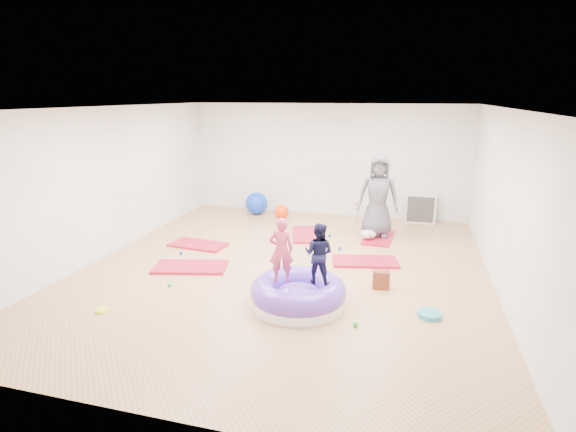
# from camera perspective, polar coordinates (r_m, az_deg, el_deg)

# --- Properties ---
(room) EXTENTS (7.01, 8.01, 2.81)m
(room) POSITION_cam_1_polar(r_m,az_deg,el_deg) (7.65, -0.59, 3.05)
(room) COLOR tan
(room) RESTS_ON ground
(gym_mat_front_left) EXTENTS (1.39, 0.92, 0.05)m
(gym_mat_front_left) POSITION_cam_1_polar(r_m,az_deg,el_deg) (8.26, -12.30, -6.35)
(gym_mat_front_left) COLOR #A80F36
(gym_mat_front_left) RESTS_ON ground
(gym_mat_mid_left) EXTENTS (1.19, 0.68, 0.05)m
(gym_mat_mid_left) POSITION_cam_1_polar(r_m,az_deg,el_deg) (9.43, -11.33, -3.58)
(gym_mat_mid_left) COLOR #A80F36
(gym_mat_mid_left) RESTS_ON ground
(gym_mat_center_back) EXTENTS (0.87, 1.29, 0.05)m
(gym_mat_center_back) POSITION_cam_1_polar(r_m,az_deg,el_deg) (9.91, 2.30, -2.35)
(gym_mat_center_back) COLOR #A80F36
(gym_mat_center_back) RESTS_ON ground
(gym_mat_right) EXTENTS (1.28, 0.83, 0.05)m
(gym_mat_right) POSITION_cam_1_polar(r_m,az_deg,el_deg) (8.45, 9.78, -5.71)
(gym_mat_right) COLOR #A80F36
(gym_mat_right) RESTS_ON ground
(gym_mat_rear_right) EXTENTS (0.64, 1.18, 0.05)m
(gym_mat_rear_right) POSITION_cam_1_polar(r_m,az_deg,el_deg) (9.89, 11.40, -2.69)
(gym_mat_rear_right) COLOR #A80F36
(gym_mat_rear_right) RESTS_ON ground
(inflatable_cushion) EXTENTS (1.41, 1.41, 0.44)m
(inflatable_cushion) POSITION_cam_1_polar(r_m,az_deg,el_deg) (6.70, 1.30, -9.86)
(inflatable_cushion) COLOR white
(inflatable_cushion) RESTS_ON ground
(child_pink) EXTENTS (0.41, 0.33, 0.96)m
(child_pink) POSITION_cam_1_polar(r_m,az_deg,el_deg) (6.46, -0.88, -3.94)
(child_pink) COLOR #C73A5C
(child_pink) RESTS_ON inflatable_cushion
(child_navy) EXTENTS (0.48, 0.40, 0.90)m
(child_navy) POSITION_cam_1_polar(r_m,az_deg,el_deg) (6.43, 3.92, -4.35)
(child_navy) COLOR black
(child_navy) RESTS_ON inflatable_cushion
(adult_caregiver) EXTENTS (0.90, 0.62, 1.75)m
(adult_caregiver) POSITION_cam_1_polar(r_m,az_deg,el_deg) (9.74, 11.35, 2.52)
(adult_caregiver) COLOR #484854
(adult_caregiver) RESTS_ON gym_mat_rear_right
(infant) EXTENTS (0.33, 0.33, 0.19)m
(infant) POSITION_cam_1_polar(r_m,az_deg,el_deg) (9.64, 10.11, -2.33)
(infant) COLOR silver
(infant) RESTS_ON gym_mat_rear_right
(ball_pit_balls) EXTENTS (3.69, 3.87, 0.07)m
(ball_pit_balls) POSITION_cam_1_polar(r_m,az_deg,el_deg) (8.46, -0.91, -5.40)
(ball_pit_balls) COLOR #0E37C3
(ball_pit_balls) RESTS_ON ground
(exercise_ball_blue) EXTENTS (0.58, 0.58, 0.58)m
(exercise_ball_blue) POSITION_cam_1_polar(r_m,az_deg,el_deg) (11.63, -4.02, 1.62)
(exercise_ball_blue) COLOR #0E37C3
(exercise_ball_blue) RESTS_ON ground
(exercise_ball_orange) EXTENTS (0.36, 0.36, 0.36)m
(exercise_ball_orange) POSITION_cam_1_polar(r_m,az_deg,el_deg) (11.19, -0.81, 0.54)
(exercise_ball_orange) COLOR #FF3703
(exercise_ball_orange) RESTS_ON ground
(infant_play_gym) EXTENTS (0.61, 0.58, 0.47)m
(infant_play_gym) POSITION_cam_1_polar(r_m,az_deg,el_deg) (10.95, 9.90, 0.71)
(infant_play_gym) COLOR silver
(infant_play_gym) RESTS_ON ground
(cube_shelf) EXTENTS (0.71, 0.35, 0.71)m
(cube_shelf) POSITION_cam_1_polar(r_m,az_deg,el_deg) (11.30, 16.46, 0.98)
(cube_shelf) COLOR silver
(cube_shelf) RESTS_ON ground
(balance_disc) EXTENTS (0.33, 0.33, 0.07)m
(balance_disc) POSITION_cam_1_polar(r_m,az_deg,el_deg) (6.71, 17.52, -11.84)
(balance_disc) COLOR teal
(balance_disc) RESTS_ON ground
(backpack) EXTENTS (0.28, 0.20, 0.29)m
(backpack) POSITION_cam_1_polar(r_m,az_deg,el_deg) (7.38, 11.72, -7.95)
(backpack) COLOR #B44524
(backpack) RESTS_ON ground
(yellow_toy) EXTENTS (0.21, 0.21, 0.03)m
(yellow_toy) POSITION_cam_1_polar(r_m,az_deg,el_deg) (7.10, -22.53, -10.97)
(yellow_toy) COLOR yellow
(yellow_toy) RESTS_ON ground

